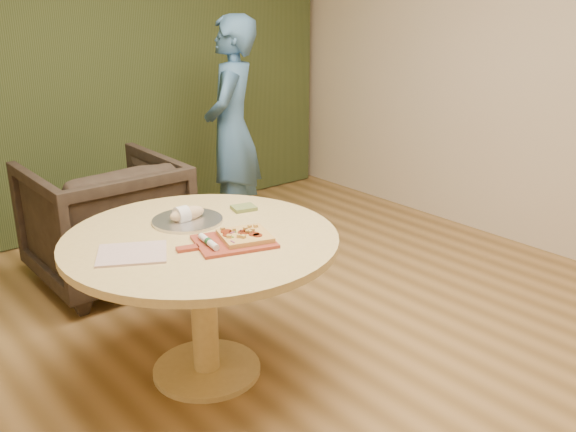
% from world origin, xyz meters
% --- Properties ---
extents(room_shell, '(5.04, 6.04, 2.84)m').
position_xyz_m(room_shell, '(0.00, 0.00, 1.40)').
color(room_shell, olive).
rests_on(room_shell, ground).
extents(curtain, '(4.80, 0.14, 2.78)m').
position_xyz_m(curtain, '(0.00, 2.90, 1.40)').
color(curtain, '#2A3518').
rests_on(curtain, ground).
extents(pedestal_table, '(1.32, 1.32, 0.75)m').
position_xyz_m(pedestal_table, '(-0.33, 0.53, 0.61)').
color(pedestal_table, '#DEBE72').
rests_on(pedestal_table, ground).
extents(pizza_paddle, '(0.47, 0.37, 0.01)m').
position_xyz_m(pizza_paddle, '(-0.27, 0.36, 0.76)').
color(pizza_paddle, '#9C3B27').
rests_on(pizza_paddle, pedestal_table).
extents(flatbread_pizza, '(0.28, 0.28, 0.04)m').
position_xyz_m(flatbread_pizza, '(-0.21, 0.34, 0.78)').
color(flatbread_pizza, '#DAAD55').
rests_on(flatbread_pizza, pizza_paddle).
extents(cutlery_roll, '(0.06, 0.20, 0.03)m').
position_xyz_m(cutlery_roll, '(-0.38, 0.38, 0.78)').
color(cutlery_roll, silver).
rests_on(cutlery_roll, pizza_paddle).
extents(newspaper, '(0.38, 0.37, 0.01)m').
position_xyz_m(newspaper, '(-0.69, 0.53, 0.76)').
color(newspaper, white).
rests_on(newspaper, pedestal_table).
extents(serving_tray, '(0.36, 0.36, 0.02)m').
position_xyz_m(serving_tray, '(-0.28, 0.74, 0.76)').
color(serving_tray, silver).
rests_on(serving_tray, pedestal_table).
extents(bread_roll, '(0.19, 0.09, 0.09)m').
position_xyz_m(bread_roll, '(-0.29, 0.74, 0.79)').
color(bread_roll, '#DFBE88').
rests_on(bread_roll, serving_tray).
extents(green_packet, '(0.14, 0.13, 0.02)m').
position_xyz_m(green_packet, '(0.05, 0.71, 0.76)').
color(green_packet, '#51642D').
rests_on(green_packet, pedestal_table).
extents(armchair, '(0.90, 0.85, 0.92)m').
position_xyz_m(armchair, '(-0.22, 1.89, 0.46)').
color(armchair, black).
rests_on(armchair, ground).
extents(person_standing, '(0.73, 0.72, 1.69)m').
position_xyz_m(person_standing, '(0.89, 2.01, 0.84)').
color(person_standing, teal).
rests_on(person_standing, ground).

